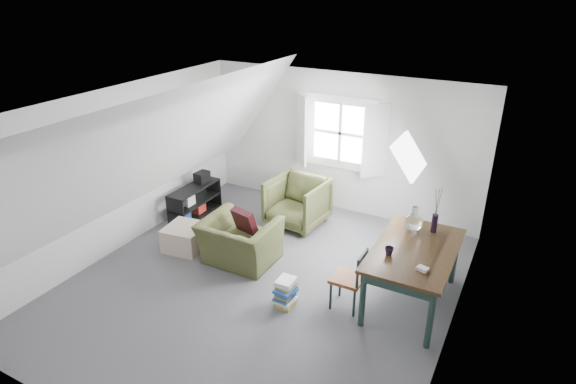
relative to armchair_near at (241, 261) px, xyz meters
The scene contains 24 objects.
floor 0.68m from the armchair_near, 30.70° to the right, with size 5.50×5.50×0.00m, color #4F4E53.
ceiling 2.59m from the armchair_near, 30.70° to the right, with size 5.50×5.50×0.00m, color white.
wall_back 2.77m from the armchair_near, 76.24° to the left, with size 5.00×5.00×0.00m, color silver.
wall_front 3.39m from the armchair_near, 79.26° to the right, with size 5.00×5.00×0.00m, color silver.
wall_left 2.31m from the armchair_near, 169.65° to the right, with size 5.50×5.50×0.00m, color silver.
wall_right 3.35m from the armchair_near, ahead, with size 5.50×5.50×0.00m, color silver.
slope_left 2.05m from the armchair_near, 160.05° to the right, with size 5.50×5.50×0.00m, color white.
slope_right 2.80m from the armchair_near, ahead, with size 5.50×5.50×0.00m, color white.
dormer_window 2.80m from the armchair_near, 75.81° to the left, with size 1.71×0.35×1.30m.
skylight 2.92m from the armchair_near, 23.97° to the left, with size 0.55×0.75×0.04m, color white.
armchair_near is the anchor object (origin of this frame).
armchair_far 1.48m from the armchair_near, 81.84° to the left, with size 0.89×0.92×0.83m, color #3E4221.
throw_pillow 0.63m from the armchair_near, 90.00° to the left, with size 0.38×0.11×0.38m, color #330D13.
ottoman 0.99m from the armchair_near, behind, with size 0.58×0.58×0.38m, color tan.
dining_table 2.62m from the armchair_near, ahead, with size 0.98×1.64×0.82m.
demijohn 2.63m from the armchair_near, 15.27° to the left, with size 0.24×0.24×0.34m.
vase_twigs 2.88m from the armchair_near, 15.91° to the left, with size 0.08×0.09×0.63m.
cup 2.41m from the armchair_near, ahead, with size 0.11×0.11×0.10m, color black.
paper_box 2.85m from the armchair_near, ahead, with size 0.13×0.09×0.04m, color white.
dining_chair_far 2.67m from the armchair_near, 21.81° to the left, with size 0.38×0.38×0.81m.
dining_chair_near 1.91m from the armchair_near, ahead, with size 0.39×0.39×0.84m.
media_shelf 1.79m from the armchair_near, 150.62° to the left, with size 0.36×1.09×0.56m.
electronics_box 2.04m from the armchair_near, 143.18° to the left, with size 0.19×0.26×0.21m, color black.
magazine_stack 1.28m from the armchair_near, 28.99° to the right, with size 0.28×0.33×0.38m.
Camera 1 is at (2.96, -4.80, 3.93)m, focal length 30.00 mm.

